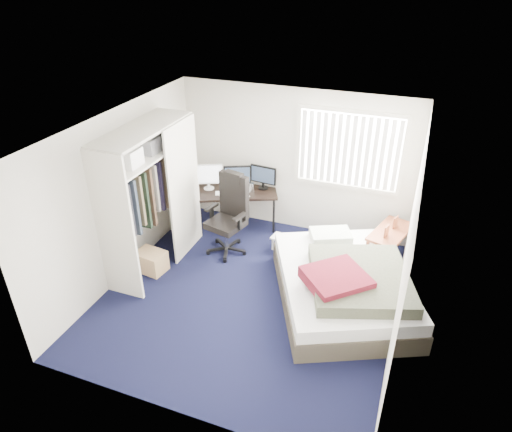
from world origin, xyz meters
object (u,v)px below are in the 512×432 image
object	(u,v)px
office_chair	(229,222)
nightstand	(390,235)
bed	(344,284)
desk	(235,188)

from	to	relation	value
office_chair	nightstand	size ratio (longest dim) A/B	1.37
bed	desk	bearing A→B (deg)	147.20
nightstand	bed	bearing A→B (deg)	-112.11
desk	bed	distance (m)	2.69
desk	nightstand	size ratio (longest dim) A/B	1.61
desk	nightstand	world-z (taller)	desk
desk	office_chair	distance (m)	0.81
desk	nightstand	xyz separation A→B (m)	(2.70, -0.27, -0.20)
office_chair	nightstand	distance (m)	2.55
nightstand	bed	size ratio (longest dim) A/B	0.36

